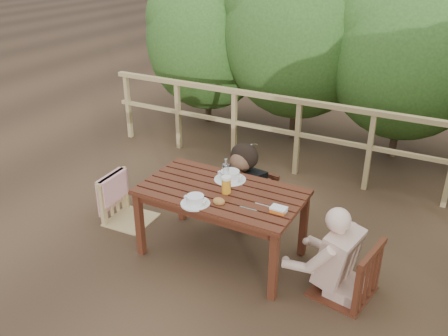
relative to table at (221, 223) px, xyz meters
The scene contains 15 objects.
ground 0.34m from the table, ahead, with size 60.00×60.00×0.00m, color #4A3421.
table is the anchor object (origin of this frame).
chair_left 1.16m from the table, behind, with size 0.47×0.47×0.95m, color tan.
chair_far 0.80m from the table, 94.13° to the left, with size 0.43×0.43×0.87m, color #3E1B0F.
chair_right 1.20m from the table, ahead, with size 0.49×0.49×0.99m, color #3E1B0F.
woman 0.88m from the table, 94.03° to the left, with size 0.55×0.68×1.37m, color black, non-canonical shape.
diner_right 1.25m from the table, ahead, with size 0.52×0.64×1.30m, color tan, non-canonical shape.
railing 2.01m from the table, 90.00° to the left, with size 5.60×0.10×1.01m, color tan.
hedge_row 3.58m from the table, 82.87° to the left, with size 6.60×1.60×3.80m, color #2F551F, non-canonical shape.
soup_near 0.51m from the table, 104.82° to the right, with size 0.26×0.26×0.09m, color white.
soup_far 0.45m from the table, 97.39° to the left, with size 0.30×0.30×0.10m, color white.
bread_roll 0.45m from the table, 66.26° to the right, with size 0.11×0.08×0.07m, color #955D2E.
beer_glass 0.43m from the table, 18.32° to the right, with size 0.09×0.09×0.17m, color gold.
bottle 0.49m from the table, 99.73° to the left, with size 0.06×0.06×0.27m, color silver.
butter_tub 0.72m from the table, 10.52° to the right, with size 0.14×0.10×0.06m, color white.
Camera 1 is at (1.83, -3.33, 2.75)m, focal length 38.02 mm.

